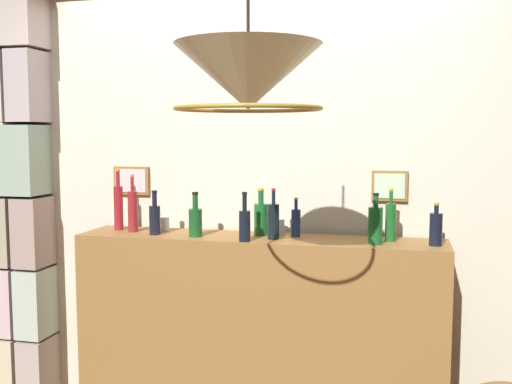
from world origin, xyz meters
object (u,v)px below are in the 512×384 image
(liquor_bottle_rye, at_px, (133,210))
(liquor_bottle_vodka, at_px, (375,224))
(liquor_bottle_sherry, at_px, (436,229))
(liquor_bottle_vermouth, at_px, (245,224))
(liquor_bottle_tequila, at_px, (118,206))
(liquor_bottle_scotch, at_px, (391,221))
(glass_tumbler_rocks, at_px, (165,224))
(liquor_bottle_whiskey, at_px, (262,218))
(glass_tumbler_highball, at_px, (279,226))
(liquor_bottle_mezcal, at_px, (273,220))
(liquor_bottle_bourbon, at_px, (195,221))
(liquor_bottle_port, at_px, (296,222))
(pendant_lamp, at_px, (248,79))
(liquor_bottle_amaro, at_px, (155,218))

(liquor_bottle_rye, bearing_deg, liquor_bottle_vodka, -2.58)
(liquor_bottle_rye, distance_m, liquor_bottle_sherry, 1.65)
(liquor_bottle_vermouth, bearing_deg, liquor_bottle_tequila, 166.97)
(liquor_bottle_scotch, height_order, glass_tumbler_rocks, liquor_bottle_scotch)
(liquor_bottle_whiskey, xyz_separation_m, glass_tumbler_highball, (0.08, 0.06, -0.05))
(liquor_bottle_mezcal, xyz_separation_m, liquor_bottle_sherry, (0.83, 0.01, -0.01))
(liquor_bottle_rye, relative_size, liquor_bottle_vermouth, 1.26)
(liquor_bottle_sherry, relative_size, glass_tumbler_rocks, 2.70)
(liquor_bottle_vodka, bearing_deg, liquor_bottle_bourbon, -179.85)
(liquor_bottle_tequila, distance_m, glass_tumbler_rocks, 0.29)
(liquor_bottle_rye, bearing_deg, liquor_bottle_port, 4.10)
(liquor_bottle_rye, distance_m, liquor_bottle_vermouth, 0.71)
(liquor_bottle_whiskey, distance_m, glass_tumbler_highball, 0.12)
(liquor_bottle_bourbon, xyz_separation_m, liquor_bottle_vermouth, (0.30, -0.08, 0.00))
(liquor_bottle_port, bearing_deg, liquor_bottle_vermouth, -137.88)
(liquor_bottle_vodka, xyz_separation_m, glass_tumbler_highball, (-0.54, 0.18, -0.06))
(liquor_bottle_rye, xyz_separation_m, liquor_bottle_tequila, (-0.11, 0.04, 0.02))
(liquor_bottle_bourbon, bearing_deg, liquor_bottle_tequila, 168.20)
(liquor_bottle_sherry, bearing_deg, glass_tumbler_highball, 169.79)
(liquor_bottle_sherry, height_order, pendant_lamp, pendant_lamp)
(liquor_bottle_rye, height_order, liquor_bottle_vermouth, liquor_bottle_rye)
(liquor_bottle_amaro, relative_size, liquor_bottle_bourbon, 1.01)
(liquor_bottle_rye, bearing_deg, liquor_bottle_tequila, 158.74)
(liquor_bottle_tequila, bearing_deg, liquor_bottle_port, 1.33)
(liquor_bottle_port, bearing_deg, liquor_bottle_tequila, -178.67)
(liquor_bottle_sherry, distance_m, glass_tumbler_rocks, 1.49)
(liquor_bottle_port, height_order, pendant_lamp, pendant_lamp)
(liquor_bottle_whiskey, bearing_deg, glass_tumbler_rocks, 178.71)
(liquor_bottle_whiskey, height_order, liquor_bottle_tequila, liquor_bottle_tequila)
(liquor_bottle_scotch, height_order, liquor_bottle_port, liquor_bottle_scotch)
(liquor_bottle_tequila, height_order, liquor_bottle_vermouth, liquor_bottle_tequila)
(liquor_bottle_whiskey, distance_m, liquor_bottle_bourbon, 0.36)
(liquor_bottle_mezcal, xyz_separation_m, glass_tumbler_rocks, (-0.66, 0.11, -0.06))
(liquor_bottle_rye, distance_m, pendant_lamp, 1.48)
(liquor_bottle_vermouth, xyz_separation_m, glass_tumbler_highball, (0.13, 0.26, -0.05))
(liquor_bottle_sherry, bearing_deg, liquor_bottle_amaro, -178.93)
(liquor_bottle_vodka, bearing_deg, liquor_bottle_amaro, 179.81)
(liquor_bottle_vermouth, bearing_deg, liquor_bottle_amaro, 170.81)
(pendant_lamp, bearing_deg, glass_tumbler_highball, 95.57)
(liquor_bottle_vodka, bearing_deg, glass_tumbler_highball, 161.26)
(liquor_bottle_scotch, bearing_deg, pendant_lamp, -116.47)
(liquor_bottle_bourbon, xyz_separation_m, liquor_bottle_port, (0.53, 0.13, -0.01))
(liquor_bottle_port, height_order, liquor_bottle_sherry, liquor_bottle_sherry)
(liquor_bottle_rye, bearing_deg, glass_tumbler_rocks, 24.03)
(liquor_bottle_scotch, relative_size, liquor_bottle_vermouth, 1.06)
(liquor_bottle_mezcal, height_order, liquor_bottle_rye, liquor_bottle_rye)
(liquor_bottle_vermouth, bearing_deg, liquor_bottle_scotch, 14.09)
(liquor_bottle_vodka, bearing_deg, liquor_bottle_mezcal, 177.86)
(liquor_bottle_sherry, height_order, glass_tumbler_rocks, liquor_bottle_sherry)
(liquor_bottle_vodka, xyz_separation_m, liquor_bottle_vermouth, (-0.66, -0.08, -0.01))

